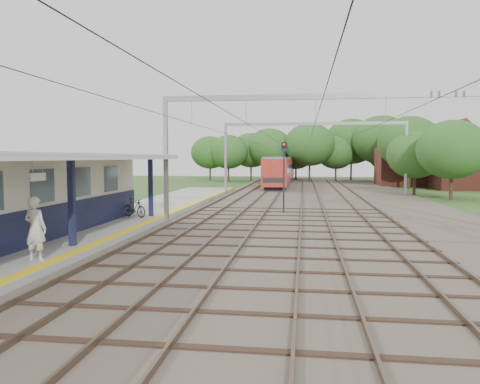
{
  "coord_description": "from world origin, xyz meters",
  "views": [
    {
      "loc": [
        2.65,
        -10.25,
        3.64
      ],
      "look_at": [
        -1.11,
        17.04,
        1.6
      ],
      "focal_mm": 35.0,
      "sensor_mm": 36.0,
      "label": 1
    }
  ],
  "objects_px": {
    "person": "(35,229)",
    "signal_post": "(284,168)",
    "train": "(282,169)",
    "bicycle": "(135,208)"
  },
  "relations": [
    {
      "from": "person",
      "to": "bicycle",
      "type": "xyz_separation_m",
      "value": [
        -0.78,
        10.82,
        -0.51
      ]
    },
    {
      "from": "signal_post",
      "to": "train",
      "type": "bearing_deg",
      "value": 78.04
    },
    {
      "from": "person",
      "to": "train",
      "type": "xyz_separation_m",
      "value": [
        5.31,
        51.8,
        0.64
      ]
    },
    {
      "from": "train",
      "to": "signal_post",
      "type": "distance_m",
      "value": 35.57
    },
    {
      "from": "train",
      "to": "signal_post",
      "type": "height_order",
      "value": "signal_post"
    },
    {
      "from": "person",
      "to": "signal_post",
      "type": "height_order",
      "value": "signal_post"
    },
    {
      "from": "signal_post",
      "to": "person",
      "type": "bearing_deg",
      "value": -128.65
    },
    {
      "from": "train",
      "to": "signal_post",
      "type": "bearing_deg",
      "value": -87.02
    },
    {
      "from": "person",
      "to": "train",
      "type": "relative_size",
      "value": 0.06
    },
    {
      "from": "train",
      "to": "bicycle",
      "type": "bearing_deg",
      "value": -98.44
    }
  ]
}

